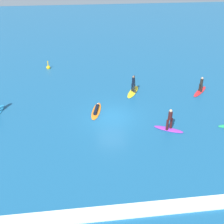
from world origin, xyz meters
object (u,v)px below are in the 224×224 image
(surfer_on_orange_board, at_px, (96,110))
(surfer_on_red_board, at_px, (200,88))
(surfer_on_yellow_board, at_px, (133,88))
(surfer_on_purple_board, at_px, (169,124))
(marker_buoy, at_px, (48,67))

(surfer_on_orange_board, relative_size, surfer_on_red_board, 1.23)
(surfer_on_yellow_board, bearing_deg, surfer_on_red_board, 110.69)
(surfer_on_orange_board, bearing_deg, surfer_on_yellow_board, -36.29)
(surfer_on_purple_board, bearing_deg, surfer_on_yellow_board, 132.32)
(surfer_on_purple_board, height_order, marker_buoy, surfer_on_purple_board)
(surfer_on_orange_board, distance_m, marker_buoy, 12.43)
(surfer_on_yellow_board, distance_m, marker_buoy, 12.11)
(surfer_on_orange_board, height_order, surfer_on_yellow_board, surfer_on_yellow_board)
(surfer_on_red_board, bearing_deg, marker_buoy, -75.05)
(surfer_on_orange_board, xyz_separation_m, marker_buoy, (-5.19, 11.30, 0.03))
(surfer_on_orange_board, distance_m, surfer_on_purple_board, 6.78)
(surfer_on_yellow_board, bearing_deg, surfer_on_purple_board, 39.56)
(surfer_on_red_board, xyz_separation_m, marker_buoy, (-16.18, 8.57, -0.24))
(surfer_on_orange_board, bearing_deg, surfer_on_purple_board, -109.97)
(surfer_on_red_board, distance_m, marker_buoy, 18.31)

